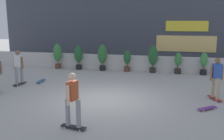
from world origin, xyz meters
name	(u,v)px	position (x,y,z in m)	size (l,w,h in m)	color
ground_plane	(104,99)	(0.00, 0.00, 0.00)	(48.00, 48.00, 0.00)	#B2AFA8
planter_wall	(127,63)	(0.00, 6.00, 0.45)	(18.00, 0.40, 0.90)	beige
building_backdrop	(136,16)	(0.01, 10.00, 3.25)	(20.00, 2.08, 6.50)	#424751
potted_plant_0	(58,54)	(-4.38, 5.55, 0.91)	(0.54, 0.54, 1.56)	brown
potted_plant_1	(78,56)	(-3.00, 5.55, 0.87)	(0.51, 0.51, 1.49)	black
potted_plant_2	(102,55)	(-1.47, 5.55, 0.93)	(0.56, 0.56, 1.59)	black
potted_plant_3	(127,60)	(0.05, 5.55, 0.72)	(0.41, 0.41, 1.29)	brown
potted_plant_4	(153,57)	(1.57, 5.55, 0.93)	(0.55, 0.55, 1.58)	#2D2823
potted_plant_5	(178,62)	(3.00, 5.55, 0.66)	(0.38, 0.38, 1.23)	#2D2823
potted_plant_6	(204,63)	(4.41, 5.55, 0.70)	(0.40, 0.40, 1.28)	black
skater_foreground	(73,98)	(-0.21, -2.93, 0.94)	(0.82, 0.55, 1.70)	black
skater_mid_plaza	(216,77)	(4.32, 0.88, 0.94)	(0.52, 0.81, 1.70)	maroon
skater_by_wall_right	(19,66)	(-4.53, 1.33, 0.94)	(0.55, 0.82, 1.70)	black
skateboard_near_camera	(41,81)	(-3.79, 2.07, 0.06)	(0.27, 0.81, 0.08)	#266699
skateboard_aside	(207,108)	(3.88, -0.39, 0.06)	(0.75, 0.66, 0.08)	#72338C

